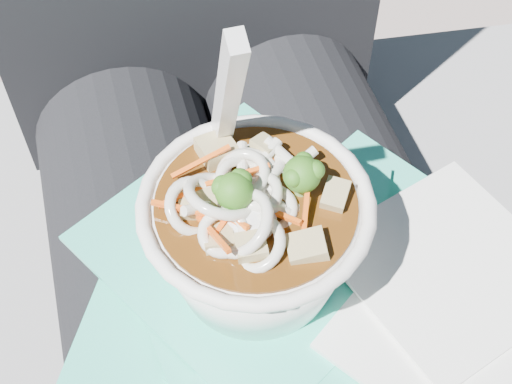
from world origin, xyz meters
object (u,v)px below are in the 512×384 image
object	(u,v)px
stone_ledge	(233,322)
udon_bowl	(255,229)
person_body	(240,204)
lap	(271,318)
plastic_bag	(300,298)

from	to	relation	value
stone_ledge	udon_bowl	xyz separation A→B (m)	(-0.02, -0.16, 0.44)
stone_ledge	person_body	bearing A→B (deg)	-90.00
lap	person_body	bearing A→B (deg)	90.00
plastic_bag	udon_bowl	size ratio (longest dim) A/B	1.89
person_body	plastic_bag	distance (m)	0.14
lap	plastic_bag	size ratio (longest dim) A/B	1.30
person_body	udon_bowl	xyz separation A→B (m)	(-0.02, -0.10, 0.12)
stone_ledge	lap	xyz separation A→B (m)	(0.00, -0.15, 0.29)
stone_ledge	plastic_bag	xyz separation A→B (m)	(0.01, -0.18, 0.38)
lap	udon_bowl	xyz separation A→B (m)	(-0.02, -0.01, 0.15)
person_body	udon_bowl	bearing A→B (deg)	-98.79
stone_ledge	person_body	size ratio (longest dim) A/B	1.03
lap	udon_bowl	world-z (taller)	udon_bowl
udon_bowl	lap	bearing A→B (deg)	36.26
plastic_bag	lap	bearing A→B (deg)	103.37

